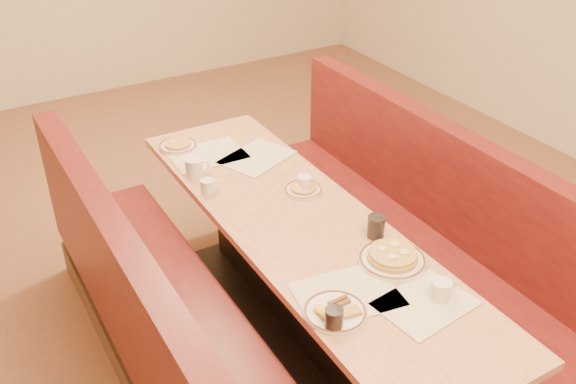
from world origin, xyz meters
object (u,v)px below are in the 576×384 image
booth_left (167,337)px  eggs_plate (335,312)px  coffee_mug_a (441,290)px  coffee_mug_d (195,167)px  diner_table (302,284)px  coffee_mug_b (208,186)px  booth_right (413,243)px  soda_tumbler_near (334,320)px  coffee_mug_c (305,183)px  soda_tumbler_mid (376,227)px  pancake_plate (392,258)px

booth_left → eggs_plate: booth_left is taller
coffee_mug_a → coffee_mug_d: size_ratio=0.86×
booth_left → diner_table: bearing=0.0°
coffee_mug_d → coffee_mug_b: bearing=-81.7°
diner_table → booth_right: bearing=0.0°
coffee_mug_d → soda_tumbler_near: (-0.02, -1.37, -0.00)m
diner_table → coffee_mug_c: 0.52m
eggs_plate → soda_tumbler_mid: (0.46, 0.35, 0.04)m
pancake_plate → diner_table: bearing=111.1°
pancake_plate → soda_tumbler_mid: soda_tumbler_mid is taller
pancake_plate → coffee_mug_a: bearing=-86.5°
diner_table → booth_left: booth_left is taller
booth_left → coffee_mug_c: (0.90, 0.26, 0.43)m
coffee_mug_a → soda_tumbler_near: (-0.48, 0.07, 0.00)m
booth_right → soda_tumbler_mid: 0.72m
coffee_mug_b → soda_tumbler_near: size_ratio=1.03×
pancake_plate → coffee_mug_c: bearing=90.5°
coffee_mug_a → soda_tumbler_mid: soda_tumbler_mid is taller
coffee_mug_d → soda_tumbler_mid: (0.49, -0.95, 0.00)m
eggs_plate → coffee_mug_c: (0.40, 0.88, 0.03)m
booth_left → soda_tumbler_mid: (0.96, -0.27, 0.44)m
coffee_mug_b → soda_tumbler_mid: soda_tumbler_mid is taller
booth_left → coffee_mug_a: size_ratio=21.41×
coffee_mug_a → coffee_mug_d: (-0.46, 1.44, 0.01)m
pancake_plate → coffee_mug_c: coffee_mug_c is taller
coffee_mug_a → coffee_mug_d: 1.51m
diner_table → eggs_plate: size_ratio=9.87×
soda_tumbler_mid → pancake_plate: bearing=-105.4°
booth_right → coffee_mug_c: (-0.56, 0.26, 0.43)m
eggs_plate → coffee_mug_d: (-0.03, 1.30, 0.04)m
booth_right → coffee_mug_b: 1.20m
booth_right → coffee_mug_c: 0.75m
coffee_mug_c → booth_right: bearing=-8.8°
coffee_mug_c → soda_tumbler_near: size_ratio=1.02×
booth_right → eggs_plate: bearing=-147.3°
coffee_mug_d → soda_tumbler_mid: soda_tumbler_mid is taller
coffee_mug_a → soda_tumbler_mid: 0.49m
diner_table → coffee_mug_d: bearing=111.1°
coffee_mug_b → soda_tumbler_mid: 0.91m
booth_left → coffee_mug_c: 1.03m
soda_tumbler_near → coffee_mug_b: bearing=89.9°
soda_tumbler_mid → soda_tumbler_near: bearing=-141.0°
pancake_plate → coffee_mug_c: (-0.01, 0.72, 0.02)m
booth_right → pancake_plate: bearing=-140.1°
diner_table → booth_left: (-0.73, 0.00, -0.01)m
diner_table → pancake_plate: (0.18, -0.46, 0.40)m
booth_right → coffee_mug_d: bearing=145.5°
soda_tumbler_near → coffee_mug_d: bearing=89.3°
booth_right → coffee_mug_c: booth_right is taller
pancake_plate → soda_tumbler_near: (-0.46, -0.22, 0.03)m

